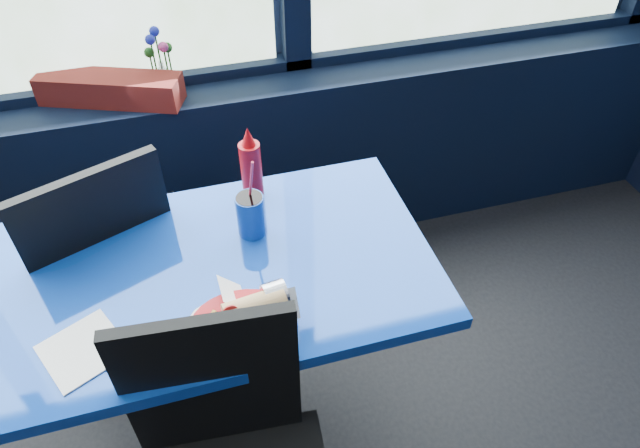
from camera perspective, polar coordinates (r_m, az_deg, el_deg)
The scene contains 9 objects.
window_sill at distance 2.48m, azimuth -19.38°, elevation 3.27°, with size 5.00×0.26×0.80m, color black.
near_table at distance 1.71m, azimuth -9.93°, elevation -8.46°, with size 1.20×0.70×0.75m.
chair_near_back at distance 1.95m, azimuth -18.32°, elevation -2.71°, with size 0.57×0.57×0.97m.
planter_box at distance 2.23m, azimuth -20.24°, elevation 12.59°, with size 0.51×0.13×0.10m, color maroon.
flower_vase at distance 2.21m, azimuth -15.43°, elevation 14.27°, with size 0.16×0.16×0.25m.
food_basket at distance 1.40m, azimuth -7.79°, elevation -9.52°, with size 0.30×0.30×0.09m.
ketchup_bottle at distance 1.72m, azimuth -6.92°, elevation 5.81°, with size 0.06×0.06×0.24m.
soda_cup at distance 1.61m, azimuth -6.93°, elevation 0.99°, with size 0.08×0.08×0.27m.
napkin at distance 1.49m, azimuth -22.60°, elevation -11.55°, with size 0.17×0.17×0.00m, color white.
Camera 1 is at (0.29, 0.92, 1.89)m, focal length 32.00 mm.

